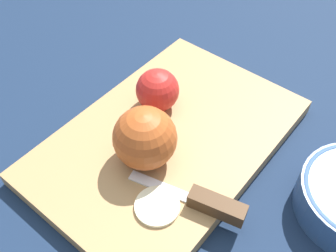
# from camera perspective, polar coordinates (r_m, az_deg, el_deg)

# --- Properties ---
(ground_plane) EXTENTS (4.00, 4.00, 0.00)m
(ground_plane) POSITION_cam_1_polar(r_m,az_deg,el_deg) (0.59, 0.00, -2.80)
(ground_plane) COLOR #14233D
(cutting_board) EXTENTS (0.43, 0.33, 0.02)m
(cutting_board) POSITION_cam_1_polar(r_m,az_deg,el_deg) (0.58, 0.00, -2.08)
(cutting_board) COLOR #A37A4C
(cutting_board) RESTS_ON ground_plane
(apple_half_left) EXTENTS (0.07, 0.07, 0.07)m
(apple_half_left) POSITION_cam_1_polar(r_m,az_deg,el_deg) (0.59, -1.51, 5.23)
(apple_half_left) COLOR red
(apple_half_left) RESTS_ON cutting_board
(apple_half_right) EXTENTS (0.09, 0.09, 0.09)m
(apple_half_right) POSITION_cam_1_polar(r_m,az_deg,el_deg) (0.51, -3.36, -1.73)
(apple_half_right) COLOR #AD4C1E
(apple_half_right) RESTS_ON cutting_board
(knife) EXTENTS (0.03, 0.16, 0.02)m
(knife) POSITION_cam_1_polar(r_m,az_deg,el_deg) (0.50, 6.28, -11.17)
(knife) COLOR silver
(knife) RESTS_ON cutting_board
(apple_slice) EXTENTS (0.06, 0.06, 0.00)m
(apple_slice) POSITION_cam_1_polar(r_m,az_deg,el_deg) (0.50, -1.56, -11.56)
(apple_slice) COLOR beige
(apple_slice) RESTS_ON cutting_board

